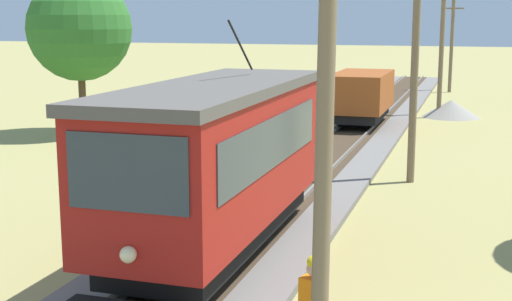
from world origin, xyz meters
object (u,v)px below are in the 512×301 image
at_px(utility_pole_near_tram, 325,123).
at_px(tree_left_far, 79,29).
at_px(utility_pole_far, 442,44).
at_px(utility_pole_distant, 452,44).
at_px(utility_pole_mid, 415,56).
at_px(gravel_pile, 451,109).
at_px(freight_car, 361,96).
at_px(red_tram, 217,161).

height_order(utility_pole_near_tram, tree_left_far, utility_pole_near_tram).
xyz_separation_m(utility_pole_near_tram, utility_pole_far, (-0.00, 28.89, -0.01)).
bearing_deg(utility_pole_distant, utility_pole_far, -90.00).
bearing_deg(utility_pole_mid, utility_pole_far, 90.00).
bearing_deg(gravel_pile, utility_pole_mid, -92.19).
relative_size(utility_pole_mid, gravel_pile, 2.65).
height_order(freight_car, tree_left_far, tree_left_far).
height_order(red_tram, tree_left_far, tree_left_far).
bearing_deg(gravel_pile, red_tram, -98.98).
relative_size(red_tram, utility_pole_distant, 1.31).
relative_size(red_tram, gravel_pile, 2.91).
bearing_deg(red_tram, freight_car, 90.01).
bearing_deg(tree_left_far, utility_pole_near_tram, -51.48).
bearing_deg(freight_car, utility_pole_mid, -72.75).
height_order(utility_pole_near_tram, utility_pole_far, utility_pole_near_tram).
height_order(freight_car, utility_pole_distant, utility_pole_distant).
bearing_deg(tree_left_far, utility_pole_mid, -19.87).
bearing_deg(gravel_pile, utility_pole_distant, 92.70).
distance_m(utility_pole_far, tree_left_far, 18.06).
height_order(utility_pole_near_tram, gravel_pile, utility_pole_near_tram).
distance_m(utility_pole_mid, gravel_pile, 16.21).
distance_m(red_tram, utility_pole_mid, 9.46).
relative_size(utility_pole_near_tram, tree_left_far, 1.07).
bearing_deg(utility_pole_near_tram, utility_pole_distant, 90.00).
relative_size(freight_car, utility_pole_near_tram, 0.70).
bearing_deg(utility_pole_distant, freight_car, -100.22).
bearing_deg(utility_pole_distant, red_tram, -95.00).
bearing_deg(utility_pole_far, tree_left_far, -145.77).
bearing_deg(utility_pole_distant, gravel_pile, -87.30).
relative_size(red_tram, freight_car, 1.64).
height_order(utility_pole_distant, gravel_pile, utility_pole_distant).
distance_m(utility_pole_near_tram, utility_pole_distant, 42.02).
xyz_separation_m(freight_car, utility_pole_near_tram, (3.27, -23.88, 2.25)).
height_order(utility_pole_mid, utility_pole_distant, utility_pole_mid).
bearing_deg(freight_car, gravel_pile, 53.75).
height_order(freight_car, utility_pole_near_tram, utility_pole_near_tram).
bearing_deg(freight_car, tree_left_far, -156.20).
distance_m(utility_pole_near_tram, utility_pole_far, 28.89).
bearing_deg(gravel_pile, utility_pole_near_tram, -91.19).
relative_size(freight_car, utility_pole_mid, 0.67).
height_order(red_tram, utility_pole_mid, utility_pole_mid).
relative_size(utility_pole_near_tram, utility_pole_distant, 1.14).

